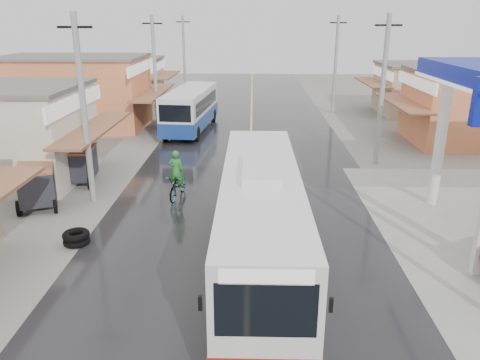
{
  "coord_description": "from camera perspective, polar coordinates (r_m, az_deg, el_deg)",
  "views": [
    {
      "loc": [
        0.09,
        -10.32,
        7.72
      ],
      "look_at": [
        -0.35,
        5.99,
        2.07
      ],
      "focal_mm": 35.0,
      "sensor_mm": 36.0,
      "label": 1
    }
  ],
  "objects": [
    {
      "name": "tyre_stack",
      "position": [
        17.96,
        -19.33,
        -6.67
      ],
      "size": [
        0.96,
        0.96,
        0.49
      ],
      "color": "black",
      "rests_on": "ground"
    },
    {
      "name": "road",
      "position": [
        26.46,
        1.29,
        2.14
      ],
      "size": [
        12.0,
        90.0,
        0.02
      ],
      "primitive_type": "cube",
      "color": "black",
      "rests_on": "ground"
    },
    {
      "name": "second_bus",
      "position": [
        34.14,
        -6.04,
        8.64
      ],
      "size": [
        3.23,
        9.08,
        2.95
      ],
      "rotation": [
        0.0,
        0.0,
        -0.09
      ],
      "color": "silver",
      "rests_on": "road"
    },
    {
      "name": "utility_poles_left",
      "position": [
        28.33,
        -13.02,
        2.77
      ],
      "size": [
        1.6,
        50.0,
        8.0
      ],
      "primitive_type": null,
      "color": "gray",
      "rests_on": "ground"
    },
    {
      "name": "shopfronts_left",
      "position": [
        32.14,
        -22.59,
        3.7
      ],
      "size": [
        11.0,
        44.0,
        5.2
      ],
      "primitive_type": null,
      "color": "tan",
      "rests_on": "ground"
    },
    {
      "name": "tricycle_near",
      "position": [
        24.24,
        -19.03,
        1.95
      ],
      "size": [
        1.79,
        2.32,
        1.77
      ],
      "rotation": [
        0.0,
        0.0,
        0.13
      ],
      "color": "#26262D",
      "rests_on": "ground"
    },
    {
      "name": "utility_poles_right",
      "position": [
        27.35,
        16.12,
        1.92
      ],
      "size": [
        1.6,
        36.0,
        8.0
      ],
      "primitive_type": null,
      "color": "gray",
      "rests_on": "ground"
    },
    {
      "name": "tricycle_far",
      "position": [
        21.72,
        -23.54,
        -0.45
      ],
      "size": [
        2.33,
        2.61,
        1.83
      ],
      "rotation": [
        0.0,
        0.0,
        0.38
      ],
      "color": "#26262D",
      "rests_on": "ground"
    },
    {
      "name": "coach_bus",
      "position": [
        14.77,
        2.51,
        -4.91
      ],
      "size": [
        2.72,
        11.42,
        3.56
      ],
      "rotation": [
        0.0,
        0.0,
        0.0
      ],
      "color": "silver",
      "rests_on": "road"
    },
    {
      "name": "cyclist",
      "position": [
        21.24,
        -7.64,
        -0.26
      ],
      "size": [
        1.04,
        2.19,
        2.27
      ],
      "rotation": [
        0.0,
        0.0,
        -0.15
      ],
      "color": "black",
      "rests_on": "ground"
    },
    {
      "name": "centre_line",
      "position": [
        26.46,
        1.29,
        2.17
      ],
      "size": [
        0.15,
        90.0,
        0.01
      ],
      "primitive_type": "cube",
      "color": "#D8CC4C",
      "rests_on": "road"
    },
    {
      "name": "ground",
      "position": [
        12.88,
        0.88,
        -17.72
      ],
      "size": [
        120.0,
        120.0,
        0.0
      ],
      "primitive_type": "plane",
      "color": "slate",
      "rests_on": "ground"
    }
  ]
}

